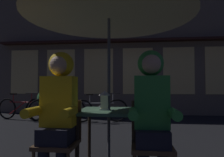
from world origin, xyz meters
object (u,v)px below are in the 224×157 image
at_px(patio_umbrella, 109,4).
at_px(potted_plant, 46,101).
at_px(lantern, 105,100).
at_px(chair_right, 151,139).
at_px(person_left_hooded, 58,104).
at_px(bicycle_second, 57,109).
at_px(chair_left, 60,137).
at_px(bicycle_third, 99,110).
at_px(bicycle_nearest, 21,109).
at_px(person_right_hooded, 152,104).
at_px(cafe_table, 109,118).

relative_size(patio_umbrella, potted_plant, 2.51).
relative_size(lantern, chair_right, 0.27).
height_order(person_left_hooded, bicycle_second, person_left_hooded).
distance_m(lantern, chair_left, 0.67).
bearing_deg(chair_right, bicycle_second, 123.08).
xyz_separation_m(chair_right, potted_plant, (-3.21, 4.70, 0.05)).
height_order(chair_right, bicycle_third, chair_right).
bearing_deg(potted_plant, lantern, -58.38).
bearing_deg(bicycle_nearest, chair_left, -55.26).
distance_m(patio_umbrella, person_right_hooded, 1.37).
distance_m(chair_left, bicycle_third, 3.78).
relative_size(lantern, bicycle_nearest, 0.14).
bearing_deg(lantern, potted_plant, 121.62).
bearing_deg(bicycle_second, person_left_hooded, -68.66).
bearing_deg(cafe_table, bicycle_third, 101.53).
relative_size(person_left_hooded, person_right_hooded, 1.00).
distance_m(cafe_table, person_right_hooded, 0.67).
xyz_separation_m(cafe_table, chair_right, (0.48, -0.37, -0.15)).
distance_m(cafe_table, patio_umbrella, 1.42).
bearing_deg(cafe_table, person_right_hooded, -41.57).
distance_m(chair_left, chair_right, 0.96).
xyz_separation_m(chair_right, bicycle_third, (-1.17, 3.77, -0.14)).
bearing_deg(bicycle_nearest, cafe_table, -47.95).
height_order(chair_left, person_right_hooded, person_right_hooded).
distance_m(bicycle_second, potted_plant, 1.21).
height_order(patio_umbrella, bicycle_third, patio_umbrella).
distance_m(lantern, person_left_hooded, 0.59).
relative_size(bicycle_third, potted_plant, 1.79).
bearing_deg(bicycle_third, bicycle_second, 179.91).
relative_size(person_left_hooded, bicycle_nearest, 0.84).
xyz_separation_m(chair_left, person_left_hooded, (-0.00, -0.06, 0.36)).
xyz_separation_m(bicycle_second, potted_plant, (-0.75, 0.93, 0.20)).
distance_m(chair_left, person_right_hooded, 1.03).
relative_size(lantern, chair_left, 0.27).
distance_m(chair_left, bicycle_nearest, 4.74).
height_order(cafe_table, chair_left, chair_left).
relative_size(person_right_hooded, bicycle_second, 0.85).
height_order(bicycle_second, bicycle_third, same).
relative_size(cafe_table, chair_left, 0.85).
xyz_separation_m(chair_right, bicycle_nearest, (-3.66, 3.90, -0.14)).
bearing_deg(person_right_hooded, chair_right, 90.00).
relative_size(chair_left, person_left_hooded, 0.62).
bearing_deg(chair_right, person_left_hooded, -176.61).
bearing_deg(patio_umbrella, person_left_hooded, -138.43).
bearing_deg(bicycle_third, bicycle_nearest, 177.04).
height_order(bicycle_nearest, bicycle_second, same).
relative_size(cafe_table, person_right_hooded, 0.53).
bearing_deg(patio_umbrella, cafe_table, 0.00).
relative_size(bicycle_second, bicycle_third, 1.00).
bearing_deg(person_right_hooded, patio_umbrella, 138.43).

